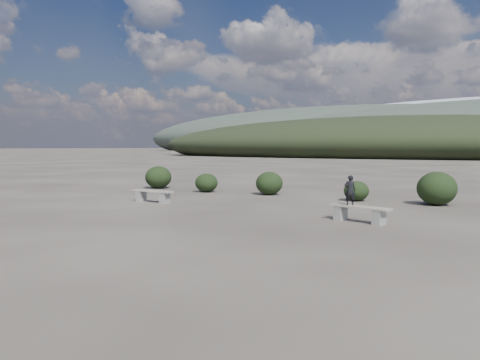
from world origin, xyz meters
The scene contains 9 objects.
ground centered at (0.00, 0.00, 0.00)m, with size 1200.00×1200.00×0.00m, color #302B25.
bench_left centered at (-4.56, 4.00, 0.29)m, with size 1.91×0.43×0.48m.
bench_right centered at (3.97, 3.78, 0.29)m, with size 1.96×0.78×0.48m.
seated_person centered at (3.66, 3.84, 0.93)m, with size 0.33×0.21×0.89m, color black.
shrub_a centered at (-5.38, 8.54, 0.45)m, with size 1.11×1.11×0.91m, color black.
shrub_b centered at (-2.19, 9.13, 0.53)m, with size 1.24×1.24×1.06m, color black.
shrub_c centered at (2.00, 9.00, 0.41)m, with size 1.02×1.02×0.81m, color black.
shrub_d centered at (5.02, 9.33, 0.64)m, with size 1.45×1.45×1.27m, color black.
shrub_f centered at (-8.81, 8.78, 0.59)m, with size 1.39×1.39×1.18m, color black.
Camera 1 is at (8.63, -9.41, 2.21)m, focal length 35.00 mm.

